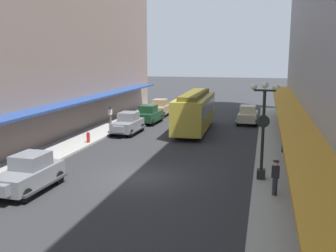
{
  "coord_description": "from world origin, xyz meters",
  "views": [
    {
      "loc": [
        6.42,
        -19.06,
        6.59
      ],
      "look_at": [
        0.0,
        6.0,
        1.8
      ],
      "focal_mm": 40.65,
      "sensor_mm": 36.0,
      "label": 1
    }
  ],
  "objects_px": {
    "pedestrian_0": "(286,123)",
    "pedestrian_1": "(110,115)",
    "lamp_post_with_clock": "(263,126)",
    "parked_car_1": "(248,114)",
    "pedestrian_3": "(284,140)",
    "parked_car_4": "(160,107)",
    "streetcar": "(195,110)",
    "parked_car_3": "(29,172)",
    "pedestrian_2": "(275,177)",
    "fire_hydrant": "(88,137)",
    "parked_car_0": "(149,114)",
    "parked_car_2": "(128,123)"
  },
  "relations": [
    {
      "from": "parked_car_2",
      "to": "parked_car_3",
      "type": "bearing_deg",
      "value": -89.26
    },
    {
      "from": "lamp_post_with_clock",
      "to": "streetcar",
      "type": "bearing_deg",
      "value": 115.2
    },
    {
      "from": "parked_car_0",
      "to": "pedestrian_0",
      "type": "distance_m",
      "value": 13.1
    },
    {
      "from": "pedestrian_1",
      "to": "pedestrian_2",
      "type": "height_order",
      "value": "pedestrian_2"
    },
    {
      "from": "parked_car_2",
      "to": "parked_car_3",
      "type": "distance_m",
      "value": 14.42
    },
    {
      "from": "pedestrian_0",
      "to": "pedestrian_1",
      "type": "distance_m",
      "value": 16.21
    },
    {
      "from": "parked_car_2",
      "to": "parked_car_1",
      "type": "bearing_deg",
      "value": 37.33
    },
    {
      "from": "pedestrian_0",
      "to": "pedestrian_1",
      "type": "relative_size",
      "value": 1.02
    },
    {
      "from": "parked_car_3",
      "to": "streetcar",
      "type": "xyz_separation_m",
      "value": [
        5.15,
        16.89,
        0.96
      ]
    },
    {
      "from": "parked_car_3",
      "to": "pedestrian_0",
      "type": "relative_size",
      "value": 2.57
    },
    {
      "from": "parked_car_4",
      "to": "pedestrian_2",
      "type": "relative_size",
      "value": 2.56
    },
    {
      "from": "parked_car_1",
      "to": "streetcar",
      "type": "relative_size",
      "value": 0.44
    },
    {
      "from": "parked_car_1",
      "to": "parked_car_4",
      "type": "bearing_deg",
      "value": 164.26
    },
    {
      "from": "parked_car_4",
      "to": "streetcar",
      "type": "bearing_deg",
      "value": -55.18
    },
    {
      "from": "fire_hydrant",
      "to": "pedestrian_2",
      "type": "xyz_separation_m",
      "value": [
        13.4,
        -7.95,
        0.45
      ]
    },
    {
      "from": "pedestrian_3",
      "to": "lamp_post_with_clock",
      "type": "bearing_deg",
      "value": -102.59
    },
    {
      "from": "parked_car_0",
      "to": "parked_car_4",
      "type": "height_order",
      "value": "same"
    },
    {
      "from": "pedestrian_2",
      "to": "pedestrian_3",
      "type": "height_order",
      "value": "pedestrian_2"
    },
    {
      "from": "parked_car_4",
      "to": "pedestrian_3",
      "type": "xyz_separation_m",
      "value": [
        12.63,
        -14.08,
        0.05
      ]
    },
    {
      "from": "parked_car_0",
      "to": "parked_car_3",
      "type": "height_order",
      "value": "same"
    },
    {
      "from": "parked_car_0",
      "to": "parked_car_4",
      "type": "distance_m",
      "value": 4.85
    },
    {
      "from": "parked_car_3",
      "to": "fire_hydrant",
      "type": "height_order",
      "value": "parked_car_3"
    },
    {
      "from": "parked_car_1",
      "to": "pedestrian_3",
      "type": "bearing_deg",
      "value": -75.66
    },
    {
      "from": "parked_car_0",
      "to": "parked_car_2",
      "type": "height_order",
      "value": "same"
    },
    {
      "from": "parked_car_1",
      "to": "pedestrian_1",
      "type": "xyz_separation_m",
      "value": [
        -12.81,
        -3.92,
        0.05
      ]
    },
    {
      "from": "lamp_post_with_clock",
      "to": "pedestrian_1",
      "type": "relative_size",
      "value": 3.15
    },
    {
      "from": "streetcar",
      "to": "fire_hydrant",
      "type": "distance_m",
      "value": 9.85
    },
    {
      "from": "streetcar",
      "to": "pedestrian_1",
      "type": "distance_m",
      "value": 8.53
    },
    {
      "from": "streetcar",
      "to": "pedestrian_2",
      "type": "distance_m",
      "value": 16.32
    },
    {
      "from": "parked_car_1",
      "to": "pedestrian_3",
      "type": "height_order",
      "value": "parked_car_1"
    },
    {
      "from": "pedestrian_3",
      "to": "pedestrian_2",
      "type": "bearing_deg",
      "value": -94.85
    },
    {
      "from": "parked_car_0",
      "to": "pedestrian_2",
      "type": "relative_size",
      "value": 2.58
    },
    {
      "from": "parked_car_4",
      "to": "pedestrian_2",
      "type": "bearing_deg",
      "value": -62.2
    },
    {
      "from": "parked_car_4",
      "to": "pedestrian_1",
      "type": "relative_size",
      "value": 2.61
    },
    {
      "from": "parked_car_1",
      "to": "pedestrian_1",
      "type": "distance_m",
      "value": 13.4
    },
    {
      "from": "pedestrian_0",
      "to": "pedestrian_1",
      "type": "height_order",
      "value": "pedestrian_0"
    },
    {
      "from": "lamp_post_with_clock",
      "to": "pedestrian_1",
      "type": "height_order",
      "value": "lamp_post_with_clock"
    },
    {
      "from": "parked_car_0",
      "to": "pedestrian_0",
      "type": "height_order",
      "value": "parked_car_0"
    },
    {
      "from": "pedestrian_2",
      "to": "pedestrian_3",
      "type": "xyz_separation_m",
      "value": [
        0.72,
        8.52,
        -0.02
      ]
    },
    {
      "from": "parked_car_3",
      "to": "pedestrian_2",
      "type": "bearing_deg",
      "value": 9.6
    },
    {
      "from": "parked_car_4",
      "to": "pedestrian_2",
      "type": "distance_m",
      "value": 25.54
    },
    {
      "from": "fire_hydrant",
      "to": "pedestrian_3",
      "type": "bearing_deg",
      "value": 2.33
    },
    {
      "from": "pedestrian_0",
      "to": "parked_car_0",
      "type": "bearing_deg",
      "value": 168.56
    },
    {
      "from": "pedestrian_2",
      "to": "pedestrian_3",
      "type": "distance_m",
      "value": 8.55
    },
    {
      "from": "parked_car_1",
      "to": "pedestrian_0",
      "type": "xyz_separation_m",
      "value": [
        3.38,
        -4.69,
        0.07
      ]
    },
    {
      "from": "pedestrian_2",
      "to": "parked_car_3",
      "type": "bearing_deg",
      "value": -170.4
    },
    {
      "from": "pedestrian_0",
      "to": "pedestrian_3",
      "type": "bearing_deg",
      "value": -94.13
    },
    {
      "from": "parked_car_4",
      "to": "streetcar",
      "type": "xyz_separation_m",
      "value": [
        5.35,
        -7.69,
        0.96
      ]
    },
    {
      "from": "lamp_post_with_clock",
      "to": "parked_car_1",
      "type": "bearing_deg",
      "value": 94.96
    },
    {
      "from": "parked_car_2",
      "to": "pedestrian_1",
      "type": "xyz_separation_m",
      "value": [
        -3.09,
        3.5,
        0.05
      ]
    }
  ]
}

